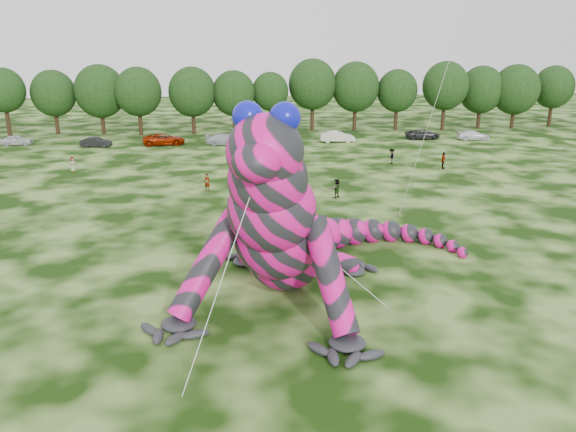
# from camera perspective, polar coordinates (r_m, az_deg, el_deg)

# --- Properties ---
(ground) EXTENTS (240.00, 240.00, 0.00)m
(ground) POSITION_cam_1_polar(r_m,az_deg,el_deg) (28.46, 4.58, -8.66)
(ground) COLOR #16330A
(ground) RESTS_ON ground
(inflatable_gecko) EXTENTS (22.64, 24.64, 10.12)m
(inflatable_gecko) POSITION_cam_1_polar(r_m,az_deg,el_deg) (29.10, 0.34, 2.58)
(inflatable_gecko) COLOR #E00E83
(inflatable_gecko) RESTS_ON ground
(flying_kite) EXTENTS (3.03, 5.08, 16.67)m
(flying_kite) POSITION_cam_1_polar(r_m,az_deg,el_deg) (37.82, 17.72, 19.65)
(flying_kite) COLOR red
(flying_kite) RESTS_ON ground
(tree_3) EXTENTS (5.81, 5.23, 9.44)m
(tree_3) POSITION_cam_1_polar(r_m,az_deg,el_deg) (88.21, -26.79, 10.26)
(tree_3) COLOR black
(tree_3) RESTS_ON ground
(tree_4) EXTENTS (6.22, 5.60, 9.06)m
(tree_4) POSITION_cam_1_polar(r_m,az_deg,el_deg) (87.86, -22.64, 10.61)
(tree_4) COLOR black
(tree_4) RESTS_ON ground
(tree_5) EXTENTS (7.16, 6.44, 9.80)m
(tree_5) POSITION_cam_1_polar(r_m,az_deg,el_deg) (85.94, -18.48, 11.17)
(tree_5) COLOR black
(tree_5) RESTS_ON ground
(tree_6) EXTENTS (6.52, 5.86, 9.49)m
(tree_6) POSITION_cam_1_polar(r_m,az_deg,el_deg) (83.22, -14.92, 11.20)
(tree_6) COLOR black
(tree_6) RESTS_ON ground
(tree_7) EXTENTS (6.68, 6.01, 9.48)m
(tree_7) POSITION_cam_1_polar(r_m,az_deg,el_deg) (82.53, -9.67, 11.47)
(tree_7) COLOR black
(tree_7) RESTS_ON ground
(tree_8) EXTENTS (6.14, 5.53, 8.94)m
(tree_8) POSITION_cam_1_polar(r_m,az_deg,el_deg) (82.58, -5.51, 11.45)
(tree_8) COLOR black
(tree_8) RESTS_ON ground
(tree_9) EXTENTS (5.27, 4.74, 8.68)m
(tree_9) POSITION_cam_1_polar(r_m,az_deg,el_deg) (83.15, -1.80, 11.46)
(tree_9) COLOR black
(tree_9) RESTS_ON ground
(tree_10) EXTENTS (7.09, 6.38, 10.50)m
(tree_10) POSITION_cam_1_polar(r_m,az_deg,el_deg) (84.98, 2.49, 12.19)
(tree_10) COLOR black
(tree_10) RESTS_ON ground
(tree_11) EXTENTS (7.01, 6.31, 10.07)m
(tree_11) POSITION_cam_1_polar(r_m,az_deg,el_deg) (85.77, 6.85, 11.98)
(tree_11) COLOR black
(tree_11) RESTS_ON ground
(tree_12) EXTENTS (5.99, 5.39, 8.97)m
(tree_12) POSITION_cam_1_polar(r_m,az_deg,el_deg) (86.95, 10.99, 11.50)
(tree_12) COLOR black
(tree_12) RESTS_ON ground
(tree_13) EXTENTS (6.83, 6.15, 10.13)m
(tree_13) POSITION_cam_1_polar(r_m,az_deg,el_deg) (88.63, 15.64, 11.67)
(tree_13) COLOR black
(tree_13) RESTS_ON ground
(tree_14) EXTENTS (6.82, 6.14, 9.40)m
(tree_14) POSITION_cam_1_polar(r_m,az_deg,el_deg) (92.58, 18.98, 11.36)
(tree_14) COLOR black
(tree_14) RESTS_ON ground
(tree_15) EXTENTS (7.17, 6.45, 9.63)m
(tree_15) POSITION_cam_1_polar(r_m,az_deg,el_deg) (93.91, 22.07, 11.18)
(tree_15) COLOR black
(tree_15) RESTS_ON ground
(tree_16) EXTENTS (6.26, 5.63, 9.37)m
(tree_16) POSITION_cam_1_polar(r_m,az_deg,el_deg) (98.71, 25.28, 10.96)
(tree_16) COLOR black
(tree_16) RESTS_ON ground
(car_0) EXTENTS (3.90, 1.70, 1.31)m
(car_0) POSITION_cam_1_polar(r_m,az_deg,el_deg) (80.37, -25.85, 6.95)
(car_0) COLOR silver
(car_0) RESTS_ON ground
(car_1) EXTENTS (3.97, 1.98, 1.25)m
(car_1) POSITION_cam_1_polar(r_m,az_deg,el_deg) (75.06, -18.93, 7.11)
(car_1) COLOR black
(car_1) RESTS_ON ground
(car_2) EXTENTS (5.64, 3.18, 1.49)m
(car_2) POSITION_cam_1_polar(r_m,az_deg,el_deg) (74.29, -12.49, 7.62)
(car_2) COLOR #891901
(car_2) RESTS_ON ground
(car_3) EXTENTS (5.22, 2.80, 1.44)m
(car_3) POSITION_cam_1_polar(r_m,az_deg,el_deg) (72.89, -6.33, 7.72)
(car_3) COLOR #B2B7BC
(car_3) RESTS_ON ground
(car_4) EXTENTS (4.13, 2.24, 1.33)m
(car_4) POSITION_cam_1_polar(r_m,az_deg,el_deg) (75.84, -1.73, 8.13)
(car_4) COLOR #12184C
(car_4) RESTS_ON ground
(car_5) EXTENTS (4.59, 1.81, 1.49)m
(car_5) POSITION_cam_1_polar(r_m,az_deg,el_deg) (75.15, 5.04, 8.05)
(car_5) COLOR silver
(car_5) RESTS_ON ground
(car_6) EXTENTS (4.71, 2.26, 1.29)m
(car_6) POSITION_cam_1_polar(r_m,az_deg,el_deg) (79.61, 13.55, 8.08)
(car_6) COLOR #27282A
(car_6) RESTS_ON ground
(car_7) EXTENTS (4.49, 2.11, 1.27)m
(car_7) POSITION_cam_1_polar(r_m,az_deg,el_deg) (80.61, 18.30, 7.79)
(car_7) COLOR white
(car_7) RESTS_ON ground
(spectator_3) EXTENTS (0.59, 1.06, 1.71)m
(spectator_3) POSITION_cam_1_polar(r_m,az_deg,el_deg) (60.54, 15.50, 5.45)
(spectator_3) COLOR gray
(spectator_3) RESTS_ON ground
(spectator_4) EXTENTS (0.90, 0.78, 1.56)m
(spectator_4) POSITION_cam_1_polar(r_m,az_deg,el_deg) (60.87, -21.02, 4.93)
(spectator_4) COLOR gray
(spectator_4) RESTS_ON ground
(spectator_2) EXTENTS (0.70, 1.12, 1.66)m
(spectator_2) POSITION_cam_1_polar(r_m,az_deg,el_deg) (61.72, 10.47, 5.97)
(spectator_2) COLOR gray
(spectator_2) RESTS_ON ground
(spectator_0) EXTENTS (0.66, 0.54, 1.56)m
(spectator_0) POSITION_cam_1_polar(r_m,az_deg,el_deg) (49.68, -8.21, 3.39)
(spectator_0) COLOR gray
(spectator_0) RESTS_ON ground
(spectator_5) EXTENTS (1.43, 1.34, 1.61)m
(spectator_5) POSITION_cam_1_polar(r_m,az_deg,el_deg) (47.18, 4.96, 2.81)
(spectator_5) COLOR gray
(spectator_5) RESTS_ON ground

